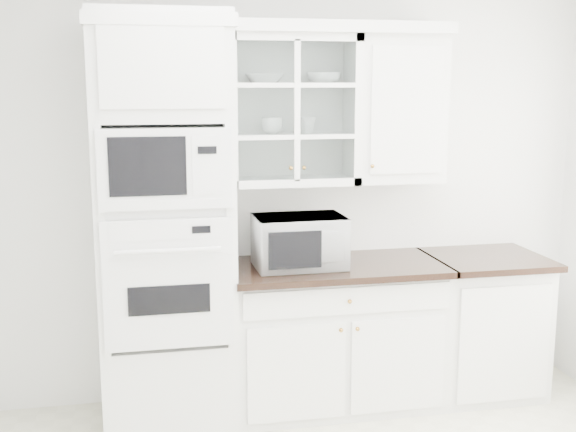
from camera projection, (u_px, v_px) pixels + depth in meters
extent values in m
cube|color=white|center=(282.00, 189.00, 4.59)|extent=(4.00, 0.02, 2.70)
cube|color=white|center=(165.00, 226.00, 4.17)|extent=(0.76, 0.65, 2.40)
cube|color=white|center=(169.00, 285.00, 3.89)|extent=(0.70, 0.03, 0.72)
cube|color=black|center=(169.00, 300.00, 3.89)|extent=(0.44, 0.01, 0.16)
cube|color=white|center=(165.00, 170.00, 3.78)|extent=(0.70, 0.03, 0.43)
cube|color=black|center=(148.00, 167.00, 3.74)|extent=(0.40, 0.01, 0.31)
cube|color=white|center=(334.00, 337.00, 4.53)|extent=(1.30, 0.60, 0.88)
cube|color=#301D12|center=(337.00, 267.00, 4.42)|extent=(1.32, 0.67, 0.04)
cube|color=white|center=(481.00, 326.00, 4.73)|extent=(0.70, 0.60, 0.88)
cube|color=#301D12|center=(487.00, 259.00, 4.62)|extent=(0.72, 0.67, 0.04)
cube|color=white|center=(291.00, 110.00, 4.36)|extent=(0.80, 0.33, 0.90)
cube|color=white|center=(291.00, 135.00, 4.39)|extent=(0.74, 0.29, 0.02)
cube|color=white|center=(291.00, 85.00, 4.33)|extent=(0.74, 0.29, 0.02)
cube|color=white|center=(397.00, 109.00, 4.49)|extent=(0.55, 0.33, 0.90)
cube|color=white|center=(275.00, 27.00, 4.23)|extent=(2.14, 0.38, 0.07)
imported|color=white|center=(299.00, 241.00, 4.34)|extent=(0.54, 0.45, 0.31)
imported|color=white|center=(265.00, 78.00, 4.29)|extent=(0.25, 0.25, 0.06)
imported|color=white|center=(324.00, 78.00, 4.36)|extent=(0.23, 0.23, 0.07)
imported|color=white|center=(272.00, 125.00, 4.34)|extent=(0.15, 0.15, 0.10)
imported|color=white|center=(307.00, 125.00, 4.40)|extent=(0.13, 0.13, 0.10)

